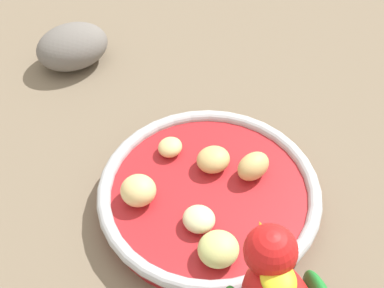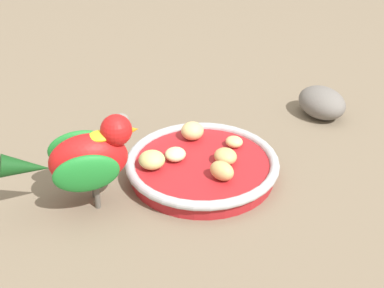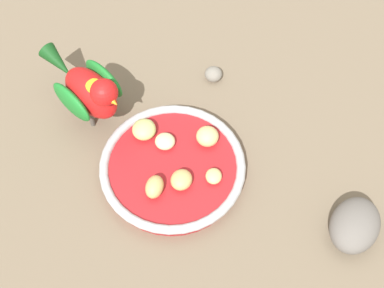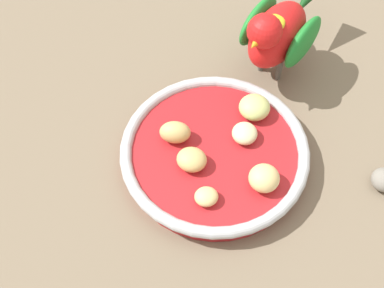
# 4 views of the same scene
# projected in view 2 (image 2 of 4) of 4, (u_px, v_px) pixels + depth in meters

# --- Properties ---
(ground_plane) EXTENTS (4.00, 4.00, 0.00)m
(ground_plane) POSITION_uv_depth(u_px,v_px,m) (183.00, 183.00, 0.83)
(ground_plane) COLOR #756651
(feeding_bowl) EXTENTS (0.22, 0.22, 0.03)m
(feeding_bowl) POSITION_uv_depth(u_px,v_px,m) (202.00, 166.00, 0.84)
(feeding_bowl) COLOR #AD1E23
(feeding_bowl) RESTS_ON ground_plane
(apple_piece_0) EXTENTS (0.05, 0.05, 0.03)m
(apple_piece_0) POSITION_uv_depth(u_px,v_px,m) (192.00, 131.00, 0.89)
(apple_piece_0) COLOR #E5C67F
(apple_piece_0) RESTS_ON feeding_bowl
(apple_piece_1) EXTENTS (0.04, 0.03, 0.03)m
(apple_piece_1) POSITION_uv_depth(u_px,v_px,m) (222.00, 171.00, 0.79)
(apple_piece_1) COLOR tan
(apple_piece_1) RESTS_ON feeding_bowl
(apple_piece_2) EXTENTS (0.03, 0.03, 0.02)m
(apple_piece_2) POSITION_uv_depth(u_px,v_px,m) (234.00, 142.00, 0.87)
(apple_piece_2) COLOR #E5C67F
(apple_piece_2) RESTS_ON feeding_bowl
(apple_piece_3) EXTENTS (0.03, 0.03, 0.02)m
(apple_piece_3) POSITION_uv_depth(u_px,v_px,m) (175.00, 154.00, 0.84)
(apple_piece_3) COLOR beige
(apple_piece_3) RESTS_ON feeding_bowl
(apple_piece_4) EXTENTS (0.04, 0.04, 0.02)m
(apple_piece_4) POSITION_uv_depth(u_px,v_px,m) (152.00, 160.00, 0.82)
(apple_piece_4) COLOR #C6D17A
(apple_piece_4) RESTS_ON feeding_bowl
(apple_piece_5) EXTENTS (0.04, 0.04, 0.02)m
(apple_piece_5) POSITION_uv_depth(u_px,v_px,m) (225.00, 156.00, 0.83)
(apple_piece_5) COLOR tan
(apple_piece_5) RESTS_ON feeding_bowl
(parrot) EXTENTS (0.15, 0.15, 0.13)m
(parrot) POSITION_uv_depth(u_px,v_px,m) (86.00, 157.00, 0.76)
(parrot) COLOR #59544C
(parrot) RESTS_ON ground_plane
(rock_large) EXTENTS (0.11, 0.10, 0.05)m
(rock_large) POSITION_uv_depth(u_px,v_px,m) (322.00, 103.00, 0.99)
(rock_large) COLOR slate
(rock_large) RESTS_ON ground_plane
(pebble_0) EXTENTS (0.03, 0.03, 0.02)m
(pebble_0) POSITION_uv_depth(u_px,v_px,m) (121.00, 121.00, 0.97)
(pebble_0) COLOR gray
(pebble_0) RESTS_ON ground_plane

